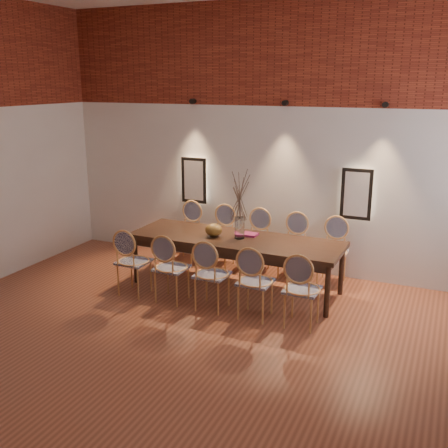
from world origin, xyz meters
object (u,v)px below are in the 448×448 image
at_px(chair_far_b, 220,237).
at_px(chair_near_b, 172,268).
at_px(bowl, 214,230).
at_px(chair_near_c, 212,274).
at_px(chair_near_a, 134,261).
at_px(chair_far_c, 255,242).
at_px(book, 248,234).
at_px(dining_table, 236,263).
at_px(chair_near_d, 255,282).
at_px(chair_far_e, 332,252).
at_px(vase, 240,228).
at_px(chair_near_e, 302,289).
at_px(chair_far_a, 187,233).
at_px(chair_far_d, 293,247).

bearing_deg(chair_far_b, chair_near_b, 90.00).
height_order(chair_near_b, bowl, chair_near_b).
bearing_deg(bowl, chair_near_c, -66.53).
relative_size(chair_near_a, chair_near_b, 1.00).
bearing_deg(chair_far_b, chair_near_a, 68.56).
xyz_separation_m(chair_far_c, book, (0.11, -0.58, 0.30)).
height_order(dining_table, chair_near_d, chair_near_d).
bearing_deg(book, chair_near_a, -144.81).
relative_size(chair_far_e, book, 3.62).
bearing_deg(bowl, dining_table, 8.45).
bearing_deg(chair_near_a, bowl, 38.97).
xyz_separation_m(chair_near_c, chair_far_e, (1.21, 1.51, 0.00)).
xyz_separation_m(dining_table, chair_near_c, (-0.01, -0.76, 0.09)).
height_order(chair_near_a, vase, vase).
bearing_deg(bowl, chair_far_e, 27.66).
bearing_deg(bowl, book, 27.71).
relative_size(chair_near_b, chair_near_e, 1.00).
relative_size(chair_near_b, book, 3.62).
bearing_deg(chair_far_a, chair_near_a, 90.00).
xyz_separation_m(chair_far_d, vase, (-0.55, -0.75, 0.43)).
distance_m(chair_near_e, bowl, 1.71).
bearing_deg(chair_far_a, chair_far_b, -180.00).
bearing_deg(chair_near_b, bowl, 68.43).
relative_size(chair_near_a, chair_far_a, 1.00).
xyz_separation_m(chair_near_c, chair_far_a, (-1.18, 1.53, 0.00)).
xyz_separation_m(chair_near_b, vase, (0.66, 0.75, 0.43)).
distance_m(dining_table, chair_far_a, 1.42).
bearing_deg(vase, chair_near_b, -131.26).
relative_size(chair_near_b, chair_far_c, 1.00).
bearing_deg(chair_near_b, book, 52.92).
xyz_separation_m(chair_far_c, chair_far_d, (0.60, -0.01, 0.00)).
xyz_separation_m(chair_far_d, chair_far_e, (0.60, -0.01, 0.00)).
bearing_deg(bowl, chair_near_a, -141.57).
distance_m(chair_near_b, chair_near_d, 1.19).
bearing_deg(chair_far_d, bowl, 41.57).
bearing_deg(chair_near_c, vase, 85.71).
bearing_deg(chair_near_d, chair_far_d, 90.00).
xyz_separation_m(chair_far_d, bowl, (-0.92, -0.80, 0.37)).
distance_m(chair_near_a, chair_near_b, 0.60).
xyz_separation_m(chair_near_a, vase, (1.26, 0.75, 0.43)).
relative_size(chair_near_d, chair_far_a, 1.00).
bearing_deg(vase, bowl, -172.91).
bearing_deg(chair_near_c, chair_near_e, -0.00).
relative_size(dining_table, chair_far_c, 3.17).
relative_size(chair_near_b, chair_far_e, 1.00).
relative_size(chair_near_c, chair_far_c, 1.00).
relative_size(chair_near_e, vase, 3.13).
distance_m(chair_near_e, chair_far_b, 2.35).
bearing_deg(chair_near_e, chair_far_a, 147.52).
xyz_separation_m(chair_near_e, chair_far_a, (-2.37, 1.54, 0.00)).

